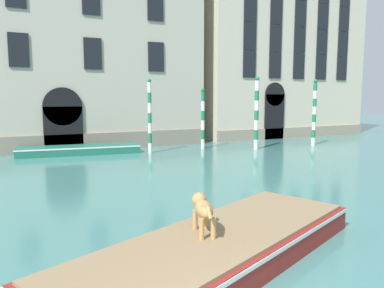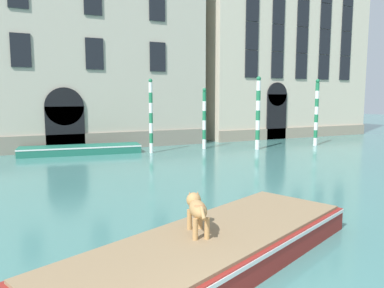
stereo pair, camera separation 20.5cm
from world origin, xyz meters
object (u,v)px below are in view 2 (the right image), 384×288
at_px(boat_foreground, 213,247).
at_px(mooring_pole_3, 204,118).
at_px(boat_moored_near_palazzo, 81,149).
at_px(mooring_pole_2, 316,112).
at_px(dog_on_deck, 197,209).
at_px(mooring_pole_0, 151,116).
at_px(mooring_pole_1, 258,113).

relative_size(boat_foreground, mooring_pole_3, 2.01).
bearing_deg(boat_moored_near_palazzo, mooring_pole_2, -3.82).
distance_m(dog_on_deck, mooring_pole_2, 19.89).
bearing_deg(boat_moored_near_palazzo, mooring_pole_3, -0.82).
height_order(dog_on_deck, mooring_pole_0, mooring_pole_0).
distance_m(mooring_pole_0, mooring_pole_2, 11.31).
distance_m(mooring_pole_1, mooring_pole_3, 3.37).
xyz_separation_m(mooring_pole_0, mooring_pole_1, (6.54, -1.42, 0.11)).
xyz_separation_m(dog_on_deck, mooring_pole_2, (15.25, 12.71, 1.17)).
distance_m(mooring_pole_0, mooring_pole_1, 6.69).
bearing_deg(boat_foreground, mooring_pole_1, 29.70).
bearing_deg(dog_on_deck, boat_moored_near_palazzo, 13.43).
xyz_separation_m(boat_moored_near_palazzo, mooring_pole_3, (7.47, -1.07, 1.68)).
height_order(mooring_pole_1, mooring_pole_3, mooring_pole_1).
relative_size(dog_on_deck, mooring_pole_0, 0.26).
bearing_deg(boat_moored_near_palazzo, dog_on_deck, -83.58).
bearing_deg(mooring_pole_0, boat_foreground, -104.73).
bearing_deg(mooring_pole_3, mooring_pole_0, -174.89).
height_order(boat_foreground, mooring_pole_2, mooring_pole_2).
bearing_deg(dog_on_deck, mooring_pole_1, -25.16).
xyz_separation_m(boat_foreground, mooring_pole_1, (10.34, 13.05, 1.98)).
distance_m(boat_foreground, mooring_pole_2, 19.89).
height_order(boat_foreground, dog_on_deck, dog_on_deck).
bearing_deg(boat_foreground, mooring_pole_2, 18.81).
height_order(boat_moored_near_palazzo, mooring_pole_2, mooring_pole_2).
xyz_separation_m(boat_foreground, mooring_pole_3, (7.48, 14.79, 1.62)).
bearing_deg(mooring_pole_2, mooring_pole_1, 178.26).
bearing_deg(mooring_pole_1, boat_moored_near_palazzo, 164.76).
bearing_deg(mooring_pole_2, boat_foreground, -139.30).
relative_size(boat_moored_near_palazzo, mooring_pole_0, 1.60).
relative_size(mooring_pole_0, mooring_pole_1, 0.95).
xyz_separation_m(mooring_pole_1, mooring_pole_3, (-2.87, 1.75, -0.35)).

